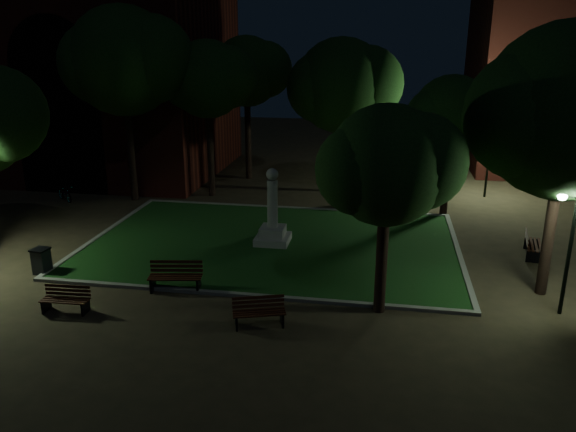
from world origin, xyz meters
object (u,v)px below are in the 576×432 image
at_px(bench_west_near, 66,300).
at_px(bench_far_side, 348,201).
at_px(bench_right_side, 532,245).
at_px(bicycle, 65,193).
at_px(monument, 273,223).
at_px(trash_bin, 41,261).
at_px(bench_near_right, 259,313).
at_px(bench_near_left, 176,277).

bearing_deg(bench_west_near, bench_far_side, 55.07).
height_order(bench_right_side, bicycle, bench_right_side).
xyz_separation_m(monument, bicycle, (-12.20, 4.54, -0.55)).
height_order(monument, bench_far_side, monument).
relative_size(monument, trash_bin, 3.28).
distance_m(bench_far_side, trash_bin, 14.71).
relative_size(trash_bin, bicycle, 0.62).
bearing_deg(bench_far_side, bench_right_side, 147.00).
relative_size(bench_near_right, bench_right_side, 0.94).
height_order(bench_west_near, bench_right_side, bench_right_side).
xyz_separation_m(trash_bin, bicycle, (-4.41, 9.00, -0.08)).
xyz_separation_m(bench_west_near, bench_right_side, (15.69, 7.58, 0.05)).
distance_m(bench_west_near, bench_far_side, 15.18).
height_order(monument, bench_west_near, monument).
bearing_deg(monument, bench_near_right, -82.05).
distance_m(bench_near_left, trash_bin, 5.39).
xyz_separation_m(bench_west_near, trash_bin, (-2.51, 2.62, 0.10)).
bearing_deg(bicycle, trash_bin, -117.16).
distance_m(bench_right_side, trash_bin, 18.87).
distance_m(bench_right_side, bench_far_side, 9.33).
xyz_separation_m(bench_near_left, bench_near_right, (3.38, -1.95, -0.06)).
bearing_deg(monument, bicycle, 159.59).
height_order(bench_near_left, bench_near_right, bench_near_left).
bearing_deg(bench_right_side, bench_far_side, 64.54).
bearing_deg(bench_near_left, bench_far_side, 55.11).
relative_size(bench_near_left, bench_near_right, 1.13).
relative_size(monument, bench_near_left, 1.69).
bearing_deg(trash_bin, bench_right_side, 15.24).
xyz_separation_m(bench_right_side, trash_bin, (-18.21, -4.96, 0.05)).
xyz_separation_m(bench_near_left, bench_far_side, (5.16, 10.75, -0.09)).
bearing_deg(bicycle, bench_far_side, -48.39).
height_order(bench_near_left, bench_west_near, bench_near_left).
relative_size(monument, bench_near_right, 1.91).
bearing_deg(monument, trash_bin, -150.19).
distance_m(bench_west_near, bicycle, 13.52).
bearing_deg(trash_bin, bench_near_left, -5.06).
relative_size(bench_west_near, bench_far_side, 1.03).
bearing_deg(bench_far_side, trash_bin, 45.99).
height_order(bench_west_near, bicycle, bench_west_near).
bearing_deg(bench_near_left, trash_bin, 165.69).
distance_m(bench_far_side, bicycle, 15.00).
bearing_deg(trash_bin, bench_near_right, -15.50).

